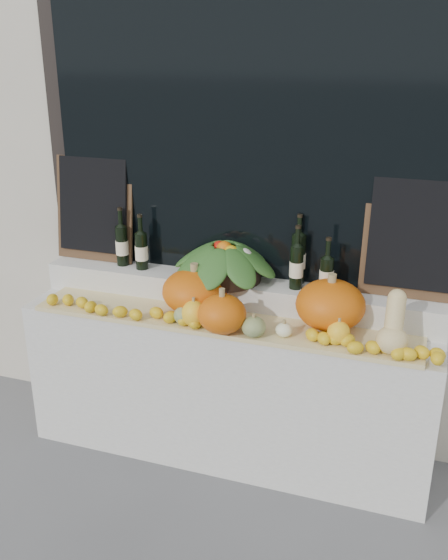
# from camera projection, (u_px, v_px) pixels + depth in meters

# --- Properties ---
(storefront_facade) EXTENTS (7.00, 0.94, 4.50)m
(storefront_facade) POSITION_uv_depth(u_px,v_px,m) (268.00, 49.00, 3.57)
(storefront_facade) COLOR beige
(storefront_facade) RESTS_ON ground
(display_sill) EXTENTS (2.30, 0.55, 0.88)m
(display_sill) POSITION_uv_depth(u_px,v_px,m) (228.00, 385.00, 3.60)
(display_sill) COLOR silver
(display_sill) RESTS_ON ground
(rear_tier) EXTENTS (2.30, 0.25, 0.16)m
(rear_tier) POSITION_uv_depth(u_px,v_px,m) (237.00, 292.00, 3.54)
(rear_tier) COLOR silver
(rear_tier) RESTS_ON display_sill
(straw_bedding) EXTENTS (2.10, 0.32, 0.02)m
(straw_bedding) POSITION_uv_depth(u_px,v_px,m) (221.00, 323.00, 3.33)
(straw_bedding) COLOR tan
(straw_bedding) RESTS_ON display_sill
(pumpkin_left) EXTENTS (0.36, 0.36, 0.24)m
(pumpkin_left) POSITION_uv_depth(u_px,v_px,m) (195.00, 291.00, 3.39)
(pumpkin_left) COLOR #DA610B
(pumpkin_left) RESTS_ON straw_bedding
(pumpkin_right) EXTENTS (0.43, 0.43, 0.26)m
(pumpkin_right) POSITION_uv_depth(u_px,v_px,m) (330.00, 305.00, 3.20)
(pumpkin_right) COLOR #DA610B
(pumpkin_right) RESTS_ON straw_bedding
(pumpkin_center) EXTENTS (0.33, 0.33, 0.20)m
(pumpkin_center) POSITION_uv_depth(u_px,v_px,m) (222.00, 314.00, 3.16)
(pumpkin_center) COLOR #DA610B
(pumpkin_center) RESTS_ON straw_bedding
(butternut_squash) EXTENTS (0.15, 0.21, 0.29)m
(butternut_squash) POSITION_uv_depth(u_px,v_px,m) (393.00, 328.00, 2.97)
(butternut_squash) COLOR #DFC483
(butternut_squash) RESTS_ON straw_bedding
(decorative_gourds) EXTENTS (0.92, 0.18, 0.16)m
(decorative_gourds) POSITION_uv_depth(u_px,v_px,m) (240.00, 322.00, 3.18)
(decorative_gourds) COLOR #355D1C
(decorative_gourds) RESTS_ON straw_bedding
(lemon_heap) EXTENTS (2.20, 0.16, 0.06)m
(lemon_heap) POSITION_uv_depth(u_px,v_px,m) (214.00, 324.00, 3.21)
(lemon_heap) COLOR gold
(lemon_heap) RESTS_ON straw_bedding
(produce_bowl) EXTENTS (0.64, 0.64, 0.23)m
(produce_bowl) POSITION_uv_depth(u_px,v_px,m) (224.00, 261.00, 3.48)
(produce_bowl) COLOR black
(produce_bowl) RESTS_ON rear_tier
(wine_bottle_far_left) EXTENTS (0.08, 0.08, 0.35)m
(wine_bottle_far_left) POSITION_uv_depth(u_px,v_px,m) (122.00, 245.00, 3.69)
(wine_bottle_far_left) COLOR black
(wine_bottle_far_left) RESTS_ON rear_tier
(wine_bottle_near_left) EXTENTS (0.08, 0.08, 0.33)m
(wine_bottle_near_left) POSITION_uv_depth(u_px,v_px,m) (141.00, 250.00, 3.63)
(wine_bottle_near_left) COLOR black
(wine_bottle_near_left) RESTS_ON rear_tier
(wine_bottle_tall) EXTENTS (0.08, 0.08, 0.39)m
(wine_bottle_tall) POSITION_uv_depth(u_px,v_px,m) (298.00, 258.00, 3.42)
(wine_bottle_tall) COLOR black
(wine_bottle_tall) RESTS_ON rear_tier
(wine_bottle_near_right) EXTENTS (0.08, 0.08, 0.35)m
(wine_bottle_near_right) POSITION_uv_depth(u_px,v_px,m) (296.00, 266.00, 3.35)
(wine_bottle_near_right) COLOR black
(wine_bottle_near_right) RESTS_ON rear_tier
(wine_bottle_far_right) EXTENTS (0.08, 0.08, 0.31)m
(wine_bottle_far_right) POSITION_uv_depth(u_px,v_px,m) (326.00, 275.00, 3.29)
(wine_bottle_far_right) COLOR black
(wine_bottle_far_right) RESTS_ON rear_tier
(chalkboard_left) EXTENTS (0.50, 0.11, 0.62)m
(chalkboard_left) POSITION_uv_depth(u_px,v_px,m) (94.00, 207.00, 3.72)
(chalkboard_left) COLOR #4C331E
(chalkboard_left) RESTS_ON rear_tier
(chalkboard_right) EXTENTS (0.50, 0.11, 0.62)m
(chalkboard_right) POSITION_uv_depth(u_px,v_px,m) (413.00, 237.00, 3.18)
(chalkboard_right) COLOR #4C331E
(chalkboard_right) RESTS_ON rear_tier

